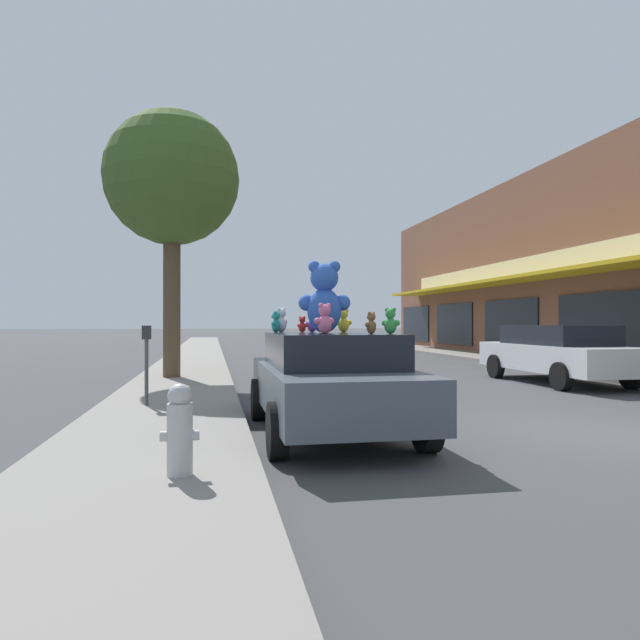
{
  "coord_description": "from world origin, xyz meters",
  "views": [
    {
      "loc": [
        -4.99,
        -6.81,
        1.47
      ],
      "look_at": [
        -2.84,
        4.49,
        1.52
      ],
      "focal_mm": 32.0,
      "sensor_mm": 36.0,
      "label": 1
    }
  ],
  "objects": [
    {
      "name": "teddy_bear_teal",
      "position": [
        -4.08,
        1.38,
        1.48
      ],
      "size": [
        0.17,
        0.23,
        0.31
      ],
      "rotation": [
        0.0,
        0.0,
        4.33
      ],
      "color": "teal",
      "rests_on": "plush_art_car"
    },
    {
      "name": "fire_hydrant",
      "position": [
        -5.26,
        -1.76,
        0.55
      ],
      "size": [
        0.33,
        0.22,
        0.79
      ],
      "color": "#B2B2B7",
      "rests_on": "sidewalk_near"
    },
    {
      "name": "teddy_bear_pink",
      "position": [
        -3.62,
        0.07,
        1.52
      ],
      "size": [
        0.29,
        0.21,
        0.38
      ],
      "rotation": [
        0.0,
        0.0,
        3.48
      ],
      "color": "pink",
      "rests_on": "plush_art_car"
    },
    {
      "name": "sidewalk_near",
      "position": [
        -5.67,
        0.0,
        0.08
      ],
      "size": [
        2.27,
        90.0,
        0.16
      ],
      "color": "gray",
      "rests_on": "ground_plane"
    },
    {
      "name": "parked_car_far_center",
      "position": [
        3.26,
        5.7,
        0.76
      ],
      "size": [
        1.91,
        4.66,
        1.41
      ],
      "color": "silver",
      "rests_on": "ground_plane"
    },
    {
      "name": "teddy_bear_red",
      "position": [
        -3.68,
        1.45,
        1.44
      ],
      "size": [
        0.17,
        0.15,
        0.23
      ],
      "rotation": [
        0.0,
        0.0,
        2.5
      ],
      "color": "red",
      "rests_on": "plush_art_car"
    },
    {
      "name": "teddy_bear_green",
      "position": [
        -2.8,
        -0.02,
        1.49
      ],
      "size": [
        0.23,
        0.21,
        0.33
      ],
      "rotation": [
        0.0,
        0.0,
        2.49
      ],
      "color": "green",
      "rests_on": "plush_art_car"
    },
    {
      "name": "ground_plane",
      "position": [
        0.0,
        0.0,
        0.0
      ],
      "size": [
        260.0,
        260.0,
        0.0
      ],
      "primitive_type": "plane",
      "color": "#424244"
    },
    {
      "name": "plush_art_car",
      "position": [
        -3.45,
        0.57,
        0.72
      ],
      "size": [
        1.9,
        4.07,
        1.33
      ],
      "rotation": [
        0.0,
        0.0,
        -0.0
      ],
      "color": "#4C5660",
      "rests_on": "ground_plane"
    },
    {
      "name": "teddy_bear_purple",
      "position": [
        -3.54,
        1.43,
        1.47
      ],
      "size": [
        0.21,
        0.16,
        0.28
      ],
      "rotation": [
        0.0,
        0.0,
        2.75
      ],
      "color": "purple",
      "rests_on": "plush_art_car"
    },
    {
      "name": "teddy_bear_brown",
      "position": [
        -3.03,
        0.06,
        1.47
      ],
      "size": [
        0.2,
        0.18,
        0.28
      ],
      "rotation": [
        0.0,
        0.0,
        3.82
      ],
      "color": "olive",
      "rests_on": "plush_art_car"
    },
    {
      "name": "street_tree",
      "position": [
        -5.95,
        7.42,
        4.93
      ],
      "size": [
        3.25,
        3.25,
        6.46
      ],
      "color": "brown",
      "rests_on": "sidewalk_near"
    },
    {
      "name": "teddy_bear_white",
      "position": [
        -3.99,
        1.5,
        1.51
      ],
      "size": [
        0.25,
        0.24,
        0.36
      ],
      "rotation": [
        0.0,
        0.0,
        3.85
      ],
      "color": "white",
      "rests_on": "plush_art_car"
    },
    {
      "name": "teddy_bear_giant",
      "position": [
        -3.47,
        0.88,
        1.81
      ],
      "size": [
        0.75,
        0.49,
        0.99
      ],
      "rotation": [
        0.0,
        0.0,
        2.93
      ],
      "color": "blue",
      "rests_on": "plush_art_car"
    },
    {
      "name": "teddy_bear_yellow",
      "position": [
        -3.11,
        1.23,
        1.49
      ],
      "size": [
        0.25,
        0.16,
        0.34
      ],
      "rotation": [
        0.0,
        0.0,
        3.06
      ],
      "color": "yellow",
      "rests_on": "plush_art_car"
    },
    {
      "name": "parking_meter",
      "position": [
        -6.01,
        2.63,
        0.97
      ],
      "size": [
        0.14,
        0.1,
        1.27
      ],
      "color": "#4C4C51",
      "rests_on": "sidewalk_near"
    }
  ]
}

